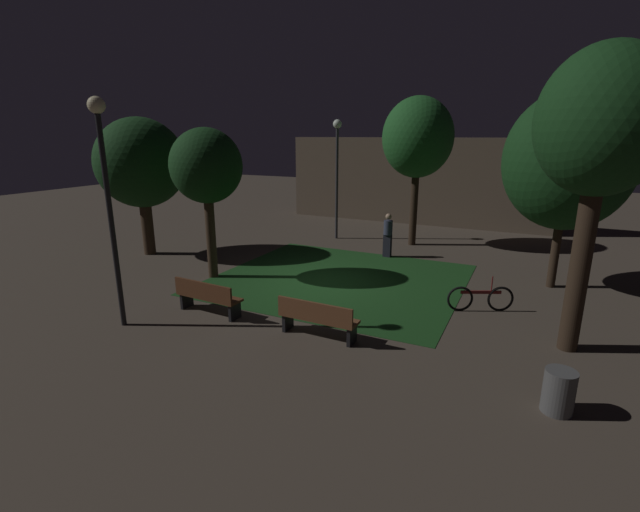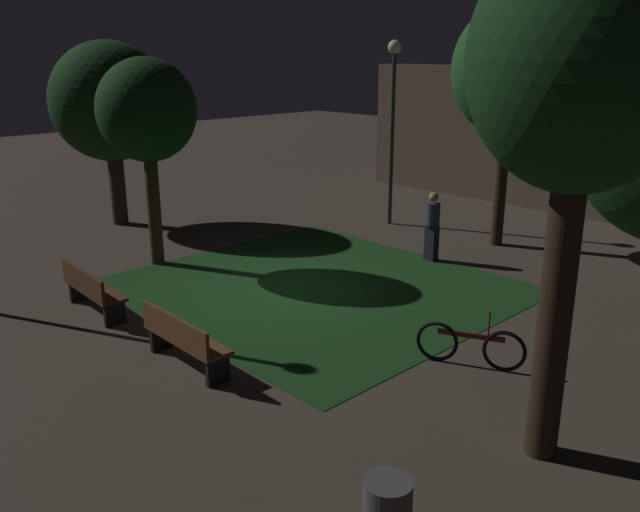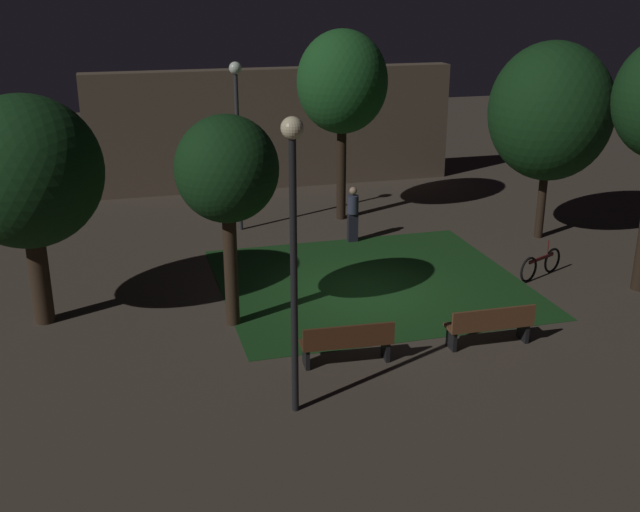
# 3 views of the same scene
# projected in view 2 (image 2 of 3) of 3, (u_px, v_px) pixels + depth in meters

# --- Properties ---
(ground_plane) EXTENTS (60.00, 60.00, 0.00)m
(ground_plane) POSITION_uv_depth(u_px,v_px,m) (282.00, 291.00, 13.53)
(ground_plane) COLOR #473D33
(grass_lawn) EXTENTS (7.35, 6.75, 0.01)m
(grass_lawn) POSITION_uv_depth(u_px,v_px,m) (316.00, 287.00, 13.75)
(grass_lawn) COLOR #194219
(grass_lawn) RESTS_ON ground
(bench_path_side) EXTENTS (1.83, 0.59, 0.88)m
(bench_path_side) POSITION_uv_depth(u_px,v_px,m) (91.00, 289.00, 12.23)
(bench_path_side) COLOR #512D19
(bench_path_side) RESTS_ON ground
(bench_near_trees) EXTENTS (1.81, 0.52, 0.88)m
(bench_near_trees) POSITION_uv_depth(u_px,v_px,m) (183.00, 338.00, 10.14)
(bench_near_trees) COLOR brown
(bench_near_trees) RESTS_ON ground
(tree_tall_center) EXTENTS (2.14, 2.14, 4.57)m
(tree_tall_center) POSITION_uv_depth(u_px,v_px,m) (147.00, 112.00, 14.27)
(tree_tall_center) COLOR #38281C
(tree_tall_center) RESTS_ON ground
(tree_lawn_side) EXTENTS (2.39, 2.39, 5.97)m
(tree_lawn_side) POSITION_uv_depth(u_px,v_px,m) (583.00, 69.00, 6.78)
(tree_lawn_side) COLOR #2D2116
(tree_lawn_side) RESTS_ON ground
(tree_near_wall) EXTENTS (2.73, 2.73, 5.78)m
(tree_near_wall) POSITION_uv_depth(u_px,v_px,m) (510.00, 71.00, 15.52)
(tree_near_wall) COLOR #2D2116
(tree_near_wall) RESTS_ON ground
(tree_back_left) EXTENTS (3.16, 3.16, 4.96)m
(tree_back_left) POSITION_uv_depth(u_px,v_px,m) (110.00, 102.00, 17.81)
(tree_back_left) COLOR #38281C
(tree_back_left) RESTS_ON ground
(lamp_post_path_center) EXTENTS (0.36, 0.36, 4.94)m
(lamp_post_path_center) POSITION_uv_depth(u_px,v_px,m) (393.00, 103.00, 17.80)
(lamp_post_path_center) COLOR #333338
(lamp_post_path_center) RESTS_ON ground
(bicycle) EXTENTS (1.55, 0.77, 0.93)m
(bicycle) POSITION_uv_depth(u_px,v_px,m) (470.00, 345.00, 10.21)
(bicycle) COLOR black
(bicycle) RESTS_ON ground
(pedestrian) EXTENTS (0.32, 0.32, 1.61)m
(pedestrian) POSITION_uv_depth(u_px,v_px,m) (432.00, 225.00, 15.24)
(pedestrian) COLOR black
(pedestrian) RESTS_ON ground
(building_wall_backdrop) EXTENTS (13.11, 0.80, 4.21)m
(building_wall_backdrop) POSITION_uv_depth(u_px,v_px,m) (551.00, 140.00, 19.99)
(building_wall_backdrop) COLOR brown
(building_wall_backdrop) RESTS_ON ground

